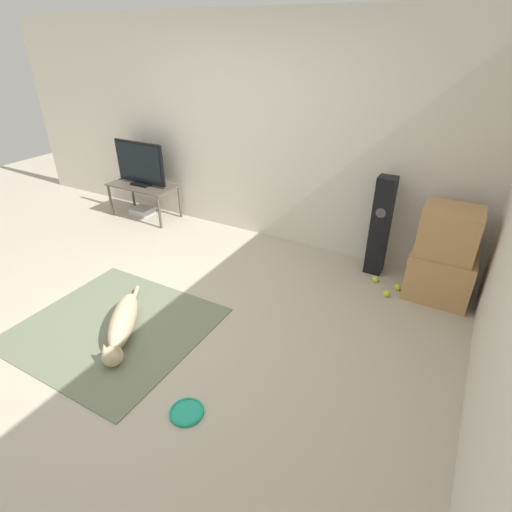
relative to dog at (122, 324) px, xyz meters
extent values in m
plane|color=#BCB29E|center=(0.08, 0.29, -0.12)|extent=(12.00, 12.00, 0.00)
cube|color=beige|center=(0.08, 2.39, 1.15)|extent=(8.00, 0.06, 2.55)
cube|color=slate|center=(-0.16, 0.03, -0.12)|extent=(1.58, 1.47, 0.01)
ellipsoid|color=beige|center=(-0.03, 0.04, 0.00)|extent=(0.57, 0.72, 0.23)
sphere|color=beige|center=(0.20, -0.31, -0.03)|extent=(0.17, 0.17, 0.17)
cone|color=beige|center=(0.24, -0.28, 0.06)|extent=(0.05, 0.05, 0.07)
cone|color=beige|center=(0.17, -0.33, 0.06)|extent=(0.05, 0.05, 0.07)
cylinder|color=beige|center=(-0.29, 0.45, -0.06)|extent=(0.16, 0.22, 0.04)
cylinder|color=#199E7A|center=(0.99, -0.39, -0.11)|extent=(0.24, 0.24, 0.02)
torus|color=#199E7A|center=(0.99, -0.39, -0.11)|extent=(0.24, 0.24, 0.02)
cube|color=tan|center=(2.27, 1.97, 0.11)|extent=(0.59, 0.48, 0.48)
cube|color=tan|center=(2.26, 1.96, 0.58)|extent=(0.51, 0.42, 0.46)
cube|color=black|center=(1.61, 2.14, 0.41)|extent=(0.18, 0.18, 1.07)
cylinder|color=#4C4C51|center=(1.61, 2.05, 0.60)|extent=(0.10, 0.00, 0.10)
cube|color=brown|center=(-1.64, 2.07, 0.34)|extent=(0.96, 0.49, 0.02)
cylinder|color=brown|center=(-2.09, 1.85, 0.10)|extent=(0.04, 0.04, 0.45)
cylinder|color=brown|center=(-1.19, 1.85, 0.10)|extent=(0.04, 0.04, 0.45)
cylinder|color=brown|center=(-2.09, 2.28, 0.10)|extent=(0.04, 0.04, 0.45)
cylinder|color=brown|center=(-1.19, 2.28, 0.10)|extent=(0.04, 0.04, 0.45)
cube|color=black|center=(-1.64, 2.07, 0.36)|extent=(0.28, 0.20, 0.03)
cube|color=black|center=(-1.64, 2.08, 0.65)|extent=(0.80, 0.04, 0.56)
cube|color=black|center=(-1.64, 2.06, 0.65)|extent=(0.73, 0.01, 0.50)
sphere|color=#C6E033|center=(1.93, 1.88, -0.09)|extent=(0.07, 0.07, 0.07)
sphere|color=#C6E033|center=(1.69, 1.92, -0.09)|extent=(0.07, 0.07, 0.07)
sphere|color=#C6E033|center=(1.86, 1.71, -0.09)|extent=(0.07, 0.07, 0.07)
cube|color=#B7B7BC|center=(-1.75, 2.09, -0.08)|extent=(0.29, 0.25, 0.09)
camera|label=1|loc=(2.32, -1.80, 2.17)|focal=28.00mm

